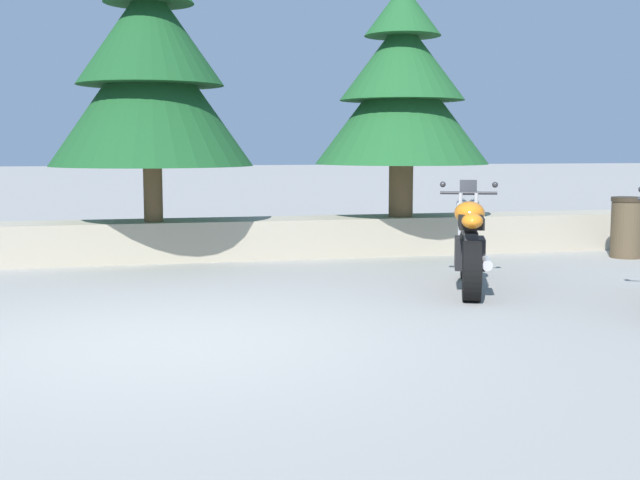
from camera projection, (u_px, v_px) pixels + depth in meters
ground_plane at (172, 340)px, 6.71m from camera, size 120.00×120.00×0.00m
stone_wall at (156, 241)px, 11.33m from camera, size 36.00×0.80×0.55m
motorcycle_orange_centre at (470, 245)px, 9.06m from camera, size 1.00×1.98×1.18m
pine_tree_mid_left at (150, 70)px, 10.95m from camera, size 2.73×2.73×3.77m
pine_tree_mid_right at (402, 89)px, 11.75m from camera, size 2.50×2.50×3.31m
trash_bin at (627, 227)px, 11.59m from camera, size 0.46×0.46×0.86m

